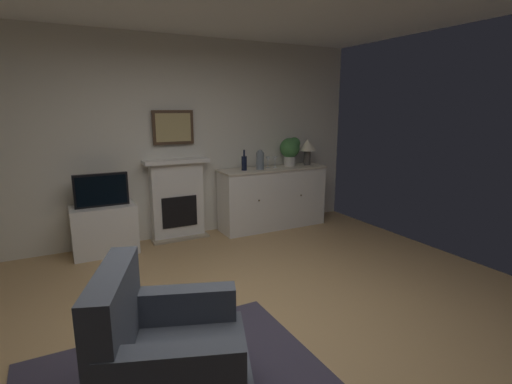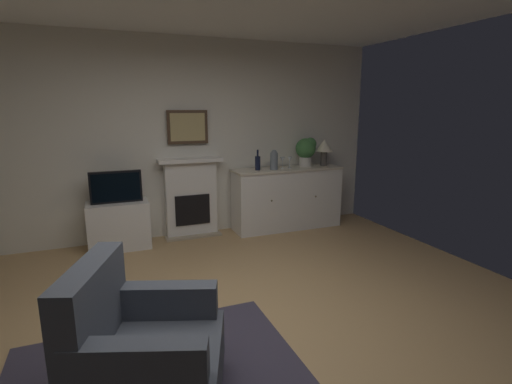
{
  "view_description": "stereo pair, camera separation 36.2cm",
  "coord_description": "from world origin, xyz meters",
  "px_view_note": "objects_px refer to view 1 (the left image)",
  "views": [
    {
      "loc": [
        -1.29,
        -2.44,
        1.78
      ],
      "look_at": [
        0.35,
        0.69,
        1.0
      ],
      "focal_mm": 27.16,
      "sensor_mm": 36.0,
      "label": 1
    },
    {
      "loc": [
        -0.96,
        -2.6,
        1.78
      ],
      "look_at": [
        0.35,
        0.69,
        1.0
      ],
      "focal_mm": 27.16,
      "sensor_mm": 36.0,
      "label": 2
    }
  ],
  "objects_px": {
    "framed_picture": "(173,127)",
    "sideboard_cabinet": "(273,198)",
    "fireplace_unit": "(177,199)",
    "wine_glass_left": "(268,160)",
    "potted_plant_small": "(290,149)",
    "armchair": "(166,357)",
    "tv_cabinet": "(105,230)",
    "tv_set": "(101,190)",
    "wine_bottle": "(244,163)",
    "vase_decorative": "(260,160)",
    "table_lamp": "(308,147)",
    "wine_glass_center": "(275,159)"
  },
  "relations": [
    {
      "from": "wine_glass_left",
      "to": "armchair",
      "type": "relative_size",
      "value": 0.16
    },
    {
      "from": "fireplace_unit",
      "to": "wine_glass_left",
      "type": "height_order",
      "value": "fireplace_unit"
    },
    {
      "from": "framed_picture",
      "to": "wine_glass_center",
      "type": "distance_m",
      "value": 1.53
    },
    {
      "from": "tv_cabinet",
      "to": "wine_glass_left",
      "type": "bearing_deg",
      "value": -0.2
    },
    {
      "from": "wine_bottle",
      "to": "sideboard_cabinet",
      "type": "bearing_deg",
      "value": 3.15
    },
    {
      "from": "table_lamp",
      "to": "tv_cabinet",
      "type": "distance_m",
      "value": 3.12
    },
    {
      "from": "framed_picture",
      "to": "armchair",
      "type": "bearing_deg",
      "value": -107.45
    },
    {
      "from": "potted_plant_small",
      "to": "wine_glass_left",
      "type": "bearing_deg",
      "value": -174.66
    },
    {
      "from": "framed_picture",
      "to": "wine_bottle",
      "type": "relative_size",
      "value": 1.9
    },
    {
      "from": "wine_glass_left",
      "to": "vase_decorative",
      "type": "distance_m",
      "value": 0.17
    },
    {
      "from": "vase_decorative",
      "to": "tv_set",
      "type": "bearing_deg",
      "value": 178.88
    },
    {
      "from": "framed_picture",
      "to": "wine_glass_center",
      "type": "height_order",
      "value": "framed_picture"
    },
    {
      "from": "armchair",
      "to": "tv_cabinet",
      "type": "bearing_deg",
      "value": 89.84
    },
    {
      "from": "potted_plant_small",
      "to": "armchair",
      "type": "xyz_separation_m",
      "value": [
        -2.72,
        -2.95,
        -0.78
      ]
    },
    {
      "from": "fireplace_unit",
      "to": "wine_bottle",
      "type": "bearing_deg",
      "value": -12.47
    },
    {
      "from": "table_lamp",
      "to": "potted_plant_small",
      "type": "xyz_separation_m",
      "value": [
        -0.28,
        0.05,
        -0.02
      ]
    },
    {
      "from": "wine_glass_left",
      "to": "vase_decorative",
      "type": "xyz_separation_m",
      "value": [
        -0.16,
        -0.06,
        0.02
      ]
    },
    {
      "from": "sideboard_cabinet",
      "to": "fireplace_unit",
      "type": "bearing_deg",
      "value": 172.8
    },
    {
      "from": "framed_picture",
      "to": "sideboard_cabinet",
      "type": "relative_size",
      "value": 0.34
    },
    {
      "from": "table_lamp",
      "to": "tv_set",
      "type": "height_order",
      "value": "table_lamp"
    },
    {
      "from": "fireplace_unit",
      "to": "wine_glass_center",
      "type": "xyz_separation_m",
      "value": [
        1.43,
        -0.19,
        0.48
      ]
    },
    {
      "from": "fireplace_unit",
      "to": "wine_glass_left",
      "type": "xyz_separation_m",
      "value": [
        1.32,
        -0.17,
        0.48
      ]
    },
    {
      "from": "fireplace_unit",
      "to": "wine_glass_center",
      "type": "distance_m",
      "value": 1.52
    },
    {
      "from": "wine_bottle",
      "to": "vase_decorative",
      "type": "relative_size",
      "value": 1.03
    },
    {
      "from": "table_lamp",
      "to": "wine_glass_center",
      "type": "distance_m",
      "value": 0.6
    },
    {
      "from": "potted_plant_small",
      "to": "armchair",
      "type": "bearing_deg",
      "value": -132.65
    },
    {
      "from": "tv_cabinet",
      "to": "framed_picture",
      "type": "bearing_deg",
      "value": 12.01
    },
    {
      "from": "table_lamp",
      "to": "vase_decorative",
      "type": "bearing_deg",
      "value": -176.64
    },
    {
      "from": "armchair",
      "to": "wine_glass_left",
      "type": "bearing_deg",
      "value": 51.62
    },
    {
      "from": "table_lamp",
      "to": "tv_cabinet",
      "type": "relative_size",
      "value": 0.53
    },
    {
      "from": "potted_plant_small",
      "to": "armchair",
      "type": "height_order",
      "value": "potted_plant_small"
    },
    {
      "from": "framed_picture",
      "to": "fireplace_unit",
      "type": "bearing_deg",
      "value": -90.0
    },
    {
      "from": "table_lamp",
      "to": "wine_glass_left",
      "type": "relative_size",
      "value": 2.42
    },
    {
      "from": "tv_set",
      "to": "sideboard_cabinet",
      "type": "bearing_deg",
      "value": 0.2
    },
    {
      "from": "tv_cabinet",
      "to": "tv_set",
      "type": "xyz_separation_m",
      "value": [
        0.0,
        -0.02,
        0.5
      ]
    },
    {
      "from": "vase_decorative",
      "to": "tv_set",
      "type": "height_order",
      "value": "vase_decorative"
    },
    {
      "from": "fireplace_unit",
      "to": "wine_glass_left",
      "type": "distance_m",
      "value": 1.42
    },
    {
      "from": "sideboard_cabinet",
      "to": "vase_decorative",
      "type": "xyz_separation_m",
      "value": [
        -0.24,
        -0.05,
        0.59
      ]
    },
    {
      "from": "wine_bottle",
      "to": "tv_cabinet",
      "type": "height_order",
      "value": "wine_bottle"
    },
    {
      "from": "wine_bottle",
      "to": "tv_set",
      "type": "bearing_deg",
      "value": 179.45
    },
    {
      "from": "wine_glass_center",
      "to": "armchair",
      "type": "bearing_deg",
      "value": -129.86
    },
    {
      "from": "wine_bottle",
      "to": "wine_glass_left",
      "type": "bearing_deg",
      "value": 4.75
    },
    {
      "from": "vase_decorative",
      "to": "potted_plant_small",
      "type": "relative_size",
      "value": 0.65
    },
    {
      "from": "wine_glass_left",
      "to": "tv_set",
      "type": "height_order",
      "value": "wine_glass_left"
    },
    {
      "from": "potted_plant_small",
      "to": "armchair",
      "type": "relative_size",
      "value": 0.42
    },
    {
      "from": "fireplace_unit",
      "to": "framed_picture",
      "type": "distance_m",
      "value": 0.97
    },
    {
      "from": "framed_picture",
      "to": "table_lamp",
      "type": "height_order",
      "value": "framed_picture"
    },
    {
      "from": "framed_picture",
      "to": "armchair",
      "type": "distance_m",
      "value": 3.47
    },
    {
      "from": "fireplace_unit",
      "to": "wine_bottle",
      "type": "distance_m",
      "value": 1.05
    },
    {
      "from": "fireplace_unit",
      "to": "tv_cabinet",
      "type": "relative_size",
      "value": 1.47
    }
  ]
}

